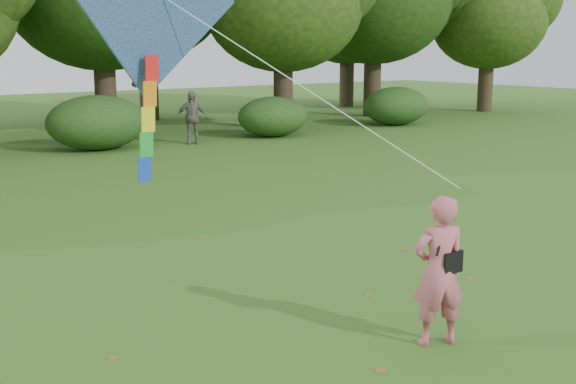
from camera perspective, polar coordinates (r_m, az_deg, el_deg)
ground at (r=9.27m, az=9.66°, el=-10.82°), size 100.00×100.00×0.00m
man_kite_flyer at (r=8.67m, az=11.82°, el=-6.13°), size 0.77×0.64×1.81m
bystander_right at (r=26.60m, az=-7.63°, el=5.85°), size 1.21×0.90×1.91m
crossbody_bag at (r=8.70m, az=12.52°, el=-5.28°), size 0.43×0.20×0.71m
flying_kite at (r=7.62m, az=-10.13°, el=14.71°), size 4.13×1.73×3.19m
fallen_leaves at (r=9.35m, az=7.61°, el=-10.51°), size 10.94×8.96×0.01m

